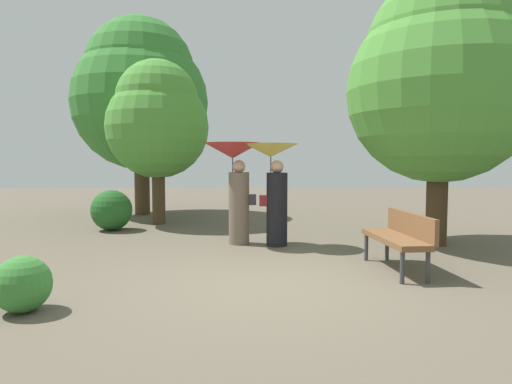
{
  "coord_description": "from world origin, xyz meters",
  "views": [
    {
      "loc": [
        -0.47,
        -5.59,
        1.58
      ],
      "look_at": [
        0.0,
        3.24,
        0.95
      ],
      "focal_mm": 31.11,
      "sensor_mm": 36.0,
      "label": 1
    }
  ],
  "objects_px": {
    "person_right": "(274,177)",
    "tree_near_right": "(440,77)",
    "park_bench": "(400,235)",
    "tree_near_left": "(140,93)",
    "person_left": "(235,173)",
    "tree_mid_left": "(157,119)"
  },
  "relations": [
    {
      "from": "person_right",
      "to": "tree_mid_left",
      "type": "relative_size",
      "value": 0.47
    },
    {
      "from": "person_left",
      "to": "tree_near_left",
      "type": "bearing_deg",
      "value": 29.46
    },
    {
      "from": "person_right",
      "to": "tree_near_right",
      "type": "bearing_deg",
      "value": -91.95
    },
    {
      "from": "person_left",
      "to": "tree_near_right",
      "type": "height_order",
      "value": "tree_near_right"
    },
    {
      "from": "person_right",
      "to": "tree_near_left",
      "type": "bearing_deg",
      "value": 34.26
    },
    {
      "from": "person_left",
      "to": "tree_mid_left",
      "type": "distance_m",
      "value": 3.54
    },
    {
      "from": "person_left",
      "to": "tree_near_left",
      "type": "relative_size",
      "value": 0.34
    },
    {
      "from": "park_bench",
      "to": "person_right",
      "type": "bearing_deg",
      "value": -142.58
    },
    {
      "from": "park_bench",
      "to": "tree_near_left",
      "type": "bearing_deg",
      "value": -146.42
    },
    {
      "from": "park_bench",
      "to": "person_left",
      "type": "bearing_deg",
      "value": -135.45
    },
    {
      "from": "park_bench",
      "to": "tree_near_left",
      "type": "distance_m",
      "value": 9.05
    },
    {
      "from": "park_bench",
      "to": "tree_near_right",
      "type": "height_order",
      "value": "tree_near_right"
    },
    {
      "from": "tree_near_left",
      "to": "person_left",
      "type": "bearing_deg",
      "value": -60.35
    },
    {
      "from": "person_left",
      "to": "person_right",
      "type": "distance_m",
      "value": 0.74
    },
    {
      "from": "tree_near_left",
      "to": "tree_mid_left",
      "type": "relative_size",
      "value": 1.4
    },
    {
      "from": "person_right",
      "to": "tree_mid_left",
      "type": "bearing_deg",
      "value": 41.02
    },
    {
      "from": "person_right",
      "to": "tree_near_left",
      "type": "xyz_separation_m",
      "value": [
        -3.39,
        4.94,
        2.25
      ]
    },
    {
      "from": "tree_near_left",
      "to": "park_bench",
      "type": "bearing_deg",
      "value": -53.92
    },
    {
      "from": "tree_near_right",
      "to": "tree_mid_left",
      "type": "bearing_deg",
      "value": 151.56
    },
    {
      "from": "person_right",
      "to": "tree_near_left",
      "type": "height_order",
      "value": "tree_near_left"
    },
    {
      "from": "person_right",
      "to": "park_bench",
      "type": "relative_size",
      "value": 1.24
    },
    {
      "from": "tree_near_left",
      "to": "tree_near_right",
      "type": "height_order",
      "value": "tree_near_left"
    }
  ]
}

